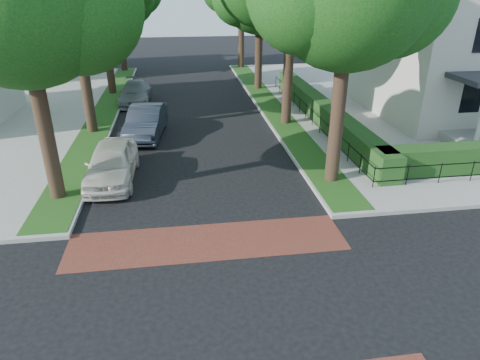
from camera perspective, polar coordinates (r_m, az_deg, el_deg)
name	(u,v)px	position (r m, az deg, el deg)	size (l,w,h in m)	color
ground	(217,309)	(11.60, -3.10, -16.86)	(120.00, 120.00, 0.00)	black
sidewalk_ne	(463,98)	(35.03, 27.56, 9.62)	(30.00, 30.00, 0.15)	gray
crosswalk_far	(208,242)	(14.13, -4.34, -8.21)	(9.00, 2.20, 0.01)	maroon
grass_strip_ne	(270,104)	(29.36, 3.98, 10.03)	(1.60, 29.80, 0.02)	#204F16
grass_strip_nw	(105,111)	(29.12, -17.56, 8.81)	(1.60, 29.80, 0.02)	#204F16
hedge_main_road	(322,111)	(26.00, 10.94, 9.01)	(1.00, 18.00, 1.20)	#1F3F16
fence_main_road	(309,114)	(25.80, 9.21, 8.66)	(0.06, 18.00, 0.90)	black
parked_car_front	(112,163)	(18.72, -16.73, 2.22)	(1.91, 4.75, 1.62)	silver
parked_car_middle	(146,122)	(23.85, -12.43, 7.58)	(1.72, 4.93, 1.62)	#222833
parked_car_rear	(135,93)	(30.95, -13.77, 11.22)	(1.99, 4.90, 1.42)	gray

